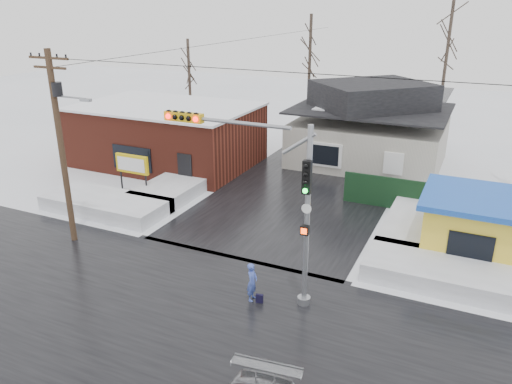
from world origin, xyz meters
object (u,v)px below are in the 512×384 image
at_px(utility_pole, 61,138).
at_px(pedestrian, 252,282).
at_px(marquee_sign, 132,165).
at_px(traffic_signal, 267,187).
at_px(kiosk, 473,225).

bearing_deg(utility_pole, pedestrian, -6.20).
relative_size(marquee_sign, pedestrian, 1.64).
bearing_deg(pedestrian, marquee_sign, 53.47).
height_order(traffic_signal, utility_pole, utility_pole).
height_order(utility_pole, marquee_sign, utility_pole).
distance_m(utility_pole, marquee_sign, 6.87).
height_order(kiosk, pedestrian, kiosk).
xyz_separation_m(marquee_sign, pedestrian, (11.09, -7.08, -1.14)).
distance_m(traffic_signal, utility_pole, 10.39).
bearing_deg(kiosk, pedestrian, -134.33).
xyz_separation_m(traffic_signal, marquee_sign, (-11.43, 6.53, -2.62)).
bearing_deg(traffic_signal, kiosk, 44.84).
bearing_deg(pedestrian, kiosk, -48.30).
relative_size(traffic_signal, utility_pole, 0.78).
distance_m(marquee_sign, kiosk, 18.51).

